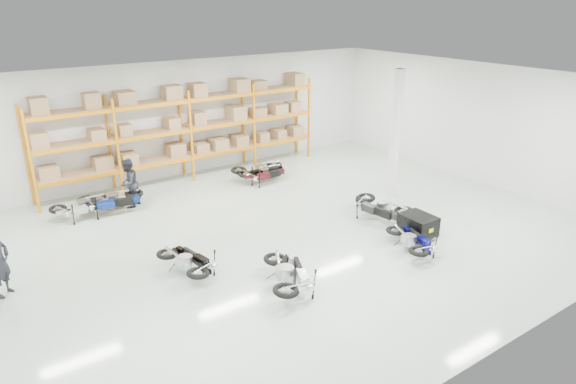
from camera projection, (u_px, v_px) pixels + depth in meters
room at (280, 164)px, 14.68m from camera, size 18.00×18.00×18.00m
pallet_rack at (185, 122)px, 19.62m from camera, size 11.28×0.98×3.62m
structural_column at (395, 134)px, 17.85m from camera, size 0.25×0.25×4.50m
moto_blue_centre at (413, 237)px, 14.22m from camera, size 1.27×1.78×1.04m
moto_silver_left at (289, 270)px, 12.39m from camera, size 1.57×2.03×1.18m
moto_black_far_left at (189, 258)px, 13.06m from camera, size 1.09×1.78×1.08m
moto_touring_right at (380, 203)px, 16.35m from camera, size 1.12×1.94×1.19m
trailer at (418, 225)px, 15.18m from camera, size 0.88×1.67×0.70m
moto_back_a at (111, 196)px, 16.91m from camera, size 1.98×1.24×1.19m
moto_back_b at (81, 203)px, 16.55m from camera, size 1.73×1.01×1.06m
moto_back_c at (259, 167)px, 19.88m from camera, size 1.93×1.16×1.18m
moto_back_d at (264, 170)px, 19.64m from camera, size 1.67×0.86×1.07m
person_back at (128, 183)px, 17.29m from camera, size 1.04×1.02×1.69m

